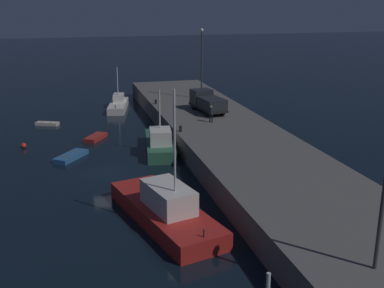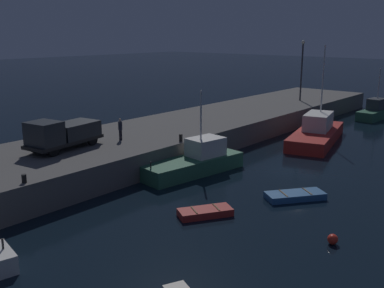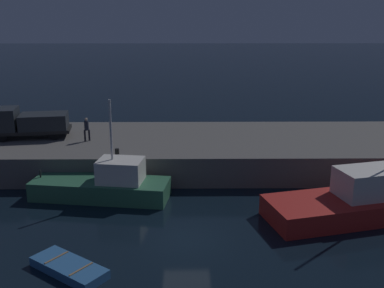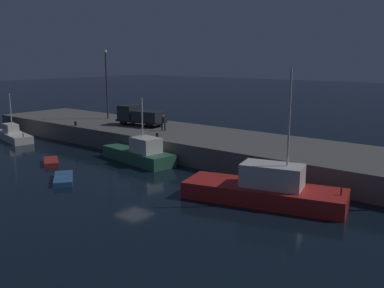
# 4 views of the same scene
# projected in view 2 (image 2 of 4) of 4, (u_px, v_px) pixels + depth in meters

# --- Properties ---
(ground_plane) EXTENTS (320.00, 320.00, 0.00)m
(ground_plane) POSITION_uv_depth(u_px,v_px,m) (293.00, 172.00, 34.98)
(ground_plane) COLOR black
(pier_quay) EXTENTS (68.65, 10.52, 2.07)m
(pier_quay) POSITION_uv_depth(u_px,v_px,m) (175.00, 135.00, 42.54)
(pier_quay) COLOR #5B5956
(pier_quay) RESTS_ON ground
(fishing_trawler_red) EXTENTS (11.77, 6.18, 9.33)m
(fishing_trawler_red) POSITION_uv_depth(u_px,v_px,m) (317.00, 133.00, 44.20)
(fishing_trawler_red) COLOR red
(fishing_trawler_red) RESTS_ON ground
(fishing_boat_blue) EXTENTS (8.82, 3.84, 6.31)m
(fishing_boat_blue) POSITION_uv_depth(u_px,v_px,m) (195.00, 161.00, 34.53)
(fishing_boat_blue) COLOR #2D6647
(fishing_boat_blue) RESTS_ON ground
(fishing_boat_white) EXTENTS (7.28, 2.54, 6.19)m
(fishing_boat_white) POSITION_uv_depth(u_px,v_px,m) (376.00, 112.00, 56.38)
(fishing_boat_white) COLOR #2D6647
(fishing_boat_white) RESTS_ON ground
(rowboat_white_mid) EXTENTS (3.35, 2.73, 0.47)m
(rowboat_white_mid) POSITION_uv_depth(u_px,v_px,m) (205.00, 212.00, 26.51)
(rowboat_white_mid) COLOR #B22823
(rowboat_white_mid) RESTS_ON ground
(dinghy_red_small) EXTENTS (3.92, 3.42, 0.47)m
(dinghy_red_small) POSITION_uv_depth(u_px,v_px,m) (295.00, 196.00, 29.20)
(dinghy_red_small) COLOR #2D6099
(dinghy_red_small) RESTS_ON ground
(mooring_buoy_near) EXTENTS (0.54, 0.54, 0.54)m
(mooring_buoy_near) POSITION_uv_depth(u_px,v_px,m) (333.00, 239.00, 22.93)
(mooring_buoy_near) COLOR red
(mooring_buoy_near) RESTS_ON ground
(lamp_post_east) EXTENTS (0.44, 0.44, 7.46)m
(lamp_post_east) POSITION_uv_depth(u_px,v_px,m) (302.00, 66.00, 56.34)
(lamp_post_east) COLOR #38383D
(lamp_post_east) RESTS_ON pier_quay
(utility_truck) EXTENTS (6.24, 3.08, 2.34)m
(utility_truck) POSITION_uv_depth(u_px,v_px,m) (62.00, 133.00, 33.15)
(utility_truck) COLOR black
(utility_truck) RESTS_ON pier_quay
(dockworker) EXTENTS (0.44, 0.44, 1.76)m
(dockworker) POSITION_uv_depth(u_px,v_px,m) (120.00, 128.00, 36.04)
(dockworker) COLOR black
(dockworker) RESTS_ON pier_quay
(bollard_west) EXTENTS (0.28, 0.28, 0.58)m
(bollard_west) POSITION_uv_depth(u_px,v_px,m) (181.00, 138.00, 35.80)
(bollard_west) COLOR black
(bollard_west) RESTS_ON pier_quay
(bollard_central) EXTENTS (0.28, 0.28, 0.50)m
(bollard_central) POSITION_uv_depth(u_px,v_px,m) (24.00, 179.00, 25.93)
(bollard_central) COLOR black
(bollard_central) RESTS_ON pier_quay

